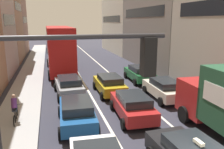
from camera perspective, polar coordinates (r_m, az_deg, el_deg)
sidewalk_left at (r=25.72m, az=-19.43°, el=-0.29°), size 2.60×64.00×0.14m
lane_stripe_left at (r=25.81m, az=-8.30°, el=0.23°), size 0.16×60.00×0.01m
lane_stripe_right at (r=26.41m, az=-0.97°, el=0.66°), size 0.16×60.00×0.01m
building_row_right at (r=30.26m, az=13.89°, el=13.32°), size 7.20×43.90×12.47m
traffic_light_pole at (r=4.96m, az=-12.47°, el=-9.69°), size 3.58×0.38×5.50m
sedan_centre_lane_second at (r=13.95m, az=5.06°, el=-7.54°), size 2.24×4.39×1.49m
wagon_left_lane_second at (r=13.07m, az=-8.70°, el=-9.11°), size 2.20×4.37×1.49m
hatchback_centre_lane_third at (r=18.41m, az=-0.65°, el=-2.34°), size 2.06×4.30×1.49m
sedan_left_lane_third at (r=18.31m, az=-10.58°, el=-2.67°), size 2.24×4.39×1.49m
sedan_right_lane_behind_truck at (r=17.64m, az=12.78°, el=-3.38°), size 2.16×4.35×1.49m
wagon_right_lane_far at (r=22.32m, az=6.78°, el=0.33°), size 2.13×4.34×1.49m
bus_mid_queue_primary at (r=26.30m, az=-12.85°, el=6.52°), size 2.93×10.54×5.06m
bus_far_queue_secondary at (r=38.97m, az=-13.60°, el=6.95°), size 3.20×10.61×2.90m
cyclist_on_sidewalk at (r=14.24m, az=-22.84°, el=-7.91°), size 0.50×1.73×1.72m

